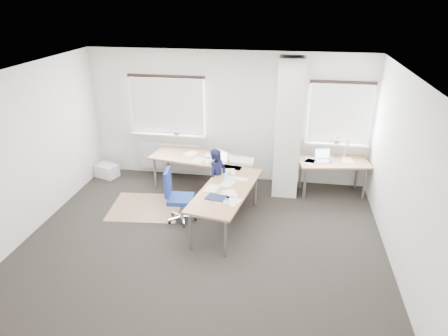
% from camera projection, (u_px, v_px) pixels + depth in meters
% --- Properties ---
extents(ground, '(6.00, 6.00, 0.00)m').
position_uv_depth(ground, '(204.00, 238.00, 6.83)').
color(ground, black).
rests_on(ground, ground).
extents(room_shell, '(6.04, 5.04, 2.82)m').
position_uv_depth(room_shell, '(219.00, 133.00, 6.51)').
color(room_shell, silver).
rests_on(room_shell, ground).
extents(floor_mat, '(1.45, 1.26, 0.01)m').
position_uv_depth(floor_mat, '(146.00, 207.00, 7.81)').
color(floor_mat, '#9B7354').
rests_on(floor_mat, ground).
extents(white_crate, '(0.56, 0.47, 0.29)m').
position_uv_depth(white_crate, '(107.00, 171.00, 9.05)').
color(white_crate, white).
rests_on(white_crate, ground).
extents(desk_main, '(2.40, 2.97, 0.96)m').
position_uv_depth(desk_main, '(214.00, 173.00, 7.61)').
color(desk_main, '#93613F').
rests_on(desk_main, ground).
extents(desk_side, '(1.50, 0.93, 1.22)m').
position_uv_depth(desk_side, '(333.00, 163.00, 8.08)').
color(desk_side, '#93613F').
rests_on(desk_side, ground).
extents(task_chair, '(0.55, 0.54, 1.01)m').
position_uv_depth(task_chair, '(179.00, 207.00, 7.26)').
color(task_chair, navy).
rests_on(task_chair, ground).
extents(person, '(0.46, 0.53, 1.22)m').
position_uv_depth(person, '(218.00, 179.00, 7.55)').
color(person, black).
rests_on(person, ground).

